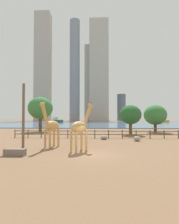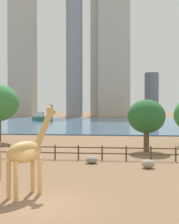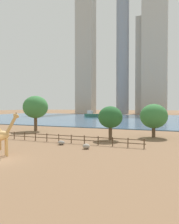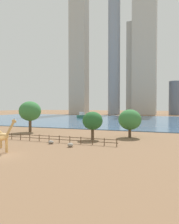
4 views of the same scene
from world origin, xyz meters
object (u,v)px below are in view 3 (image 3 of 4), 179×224
Objects in this scene: tree_center_broad at (36,107)px; tree_right_tall at (110,117)px; boulder_near_fence at (61,143)px; boulder_by_pole at (86,146)px; giraffe_tall at (1,135)px; boat_ferry at (91,114)px; tree_left_large at (154,116)px.

tree_right_tall is (19.25, -6.06, -1.60)m from tree_center_broad.
boulder_by_pole is at bearing -17.74° from boulder_near_fence.
giraffe_tall is 0.88× the size of tree_right_tall.
boulder_near_fence is 0.15× the size of boat_ferry.
giraffe_tall is at bearing -72.95° from boat_ferry.
tree_left_large is at bearing -57.67° from boat_ferry.
tree_right_tall is 0.78× the size of boat_ferry.
tree_center_broad reaches higher than tree_left_large.
boat_ferry is (-29.83, 77.85, 0.91)m from boulder_by_pole.
boulder_near_fence is at bearing -126.16° from tree_right_tall.
giraffe_tall is 25.12m from tree_center_broad.
giraffe_tall is at bearing -133.57° from boulder_by_pole.
giraffe_tall is at bearing -106.27° from boulder_near_fence.
tree_left_large is at bearing 47.71° from boulder_near_fence.
boat_ferry is at bearing 110.96° from boulder_by_pole.
boat_ferry reaches higher than boulder_by_pole.
tree_left_large is at bearing 0.74° from giraffe_tall.
tree_left_large is 8.52m from tree_right_tall.
tree_right_tall is at bearing -17.47° from tree_center_broad.
tree_center_broad is at bearing 136.57° from boulder_near_fence.
boulder_near_fence is at bearing -69.51° from boat_ferry.
boulder_by_pole is 9.31m from tree_right_tall.
boat_ferry is at bearing 113.82° from tree_right_tall.
boulder_by_pole is at bearing -9.58° from giraffe_tall.
tree_right_tall is at bearing -138.70° from tree_left_large.
tree_center_broad is (-18.51, 14.69, 5.00)m from boulder_by_pole.
tree_right_tall is (0.73, 8.64, 3.40)m from boulder_by_pole.
boulder_near_fence is 0.19× the size of tree_right_tall.
boulder_near_fence is 4.75m from boulder_by_pole.
boulder_by_pole is at bearing -116.58° from tree_left_large.
giraffe_tall is at bearing -115.99° from tree_right_tall.
giraffe_tall reaches higher than boulder_near_fence.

